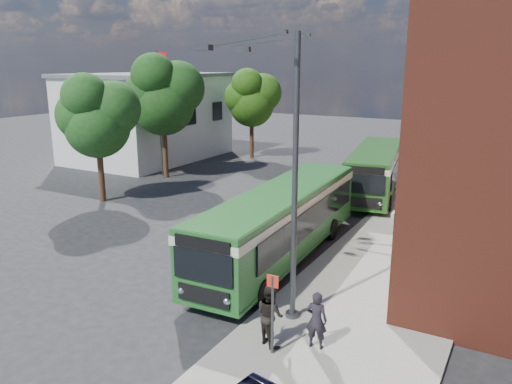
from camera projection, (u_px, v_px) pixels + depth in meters
The scene contains 14 objects.
ground at pixel (198, 268), 20.36m from camera, with size 120.00×120.00×0.00m, color #242427.
pavement at pixel (415, 237), 23.81m from camera, with size 6.00×48.00×0.15m, color #99978B.
kerb_line at pixel (354, 228), 25.27m from camera, with size 0.12×48.00×0.01m, color beige.
white_building at pixel (148, 116), 43.16m from camera, with size 9.40×13.40×7.30m.
flagpole at pixel (160, 109), 35.99m from camera, with size 0.95×0.10×9.00m.
street_lamp at pixel (284, 176), 15.20m from camera, with size 2.96×2.38×9.00m.
bus_stop_sign at pixel (272, 309), 13.80m from camera, with size 0.35×0.08×2.52m.
bus_front at pixel (281, 218), 20.92m from camera, with size 3.13×12.49×3.02m.
bus_rear at pixel (375, 167), 31.04m from camera, with size 4.29×10.80×3.02m.
pedestrian_a at pixel (316, 320), 14.24m from camera, with size 0.63×0.41×1.72m, color #242028.
pedestrian_b at pixel (270, 315), 14.40m from camera, with size 0.89×0.70×1.84m, color black.
tree_left at pixel (97, 115), 28.99m from camera, with size 4.52×4.30×7.63m.
tree_mid at pixel (163, 94), 35.06m from camera, with size 5.24×4.98×8.85m.
tree_right at pixel (252, 97), 43.05m from camera, with size 4.59×4.37×7.76m.
Camera 1 is at (11.31, -15.38, 8.11)m, focal length 35.00 mm.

